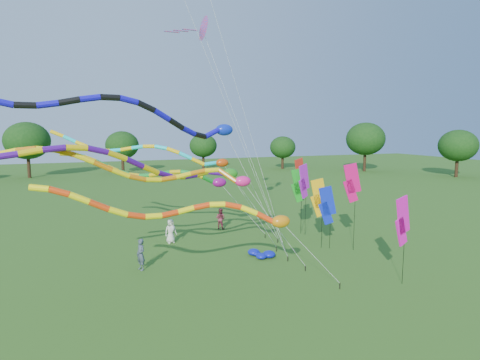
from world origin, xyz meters
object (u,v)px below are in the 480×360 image
object	(u,v)px
person_a	(171,231)
person_b	(141,255)
tube_kite_orange	(164,172)
person_c	(220,219)
tube_kite_red	(199,212)
blue_nylon_heap	(263,253)

from	to	relation	value
person_a	person_b	size ratio (longest dim) A/B	0.94
tube_kite_orange	person_a	distance (m)	9.23
person_b	person_c	xyz separation A→B (m)	(6.79, 6.93, -0.06)
tube_kite_red	person_a	bearing A→B (deg)	95.08
person_c	person_b	bearing A→B (deg)	91.28
blue_nylon_heap	person_c	bearing A→B (deg)	92.23
tube_kite_orange	person_a	world-z (taller)	tube_kite_orange
blue_nylon_heap	person_c	size ratio (longest dim) A/B	0.96
tube_kite_orange	person_a	bearing A→B (deg)	79.64
blue_nylon_heap	person_c	distance (m)	7.26
blue_nylon_heap	person_c	world-z (taller)	person_c
person_a	person_b	xyz separation A→B (m)	(-2.53, -4.58, 0.05)
person_b	person_a	bearing A→B (deg)	129.47
blue_nylon_heap	person_a	size ratio (longest dim) A/B	0.95
tube_kite_red	person_a	distance (m)	10.12
tube_kite_red	person_a	world-z (taller)	tube_kite_red
person_a	tube_kite_red	bearing A→B (deg)	-103.53
tube_kite_red	person_c	distance (m)	13.28
tube_kite_red	person_b	world-z (taller)	tube_kite_red
tube_kite_red	tube_kite_orange	distance (m)	2.72
person_b	person_c	size ratio (longest dim) A/B	1.07
blue_nylon_heap	person_a	xyz separation A→B (m)	(-4.55, 4.88, 0.59)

